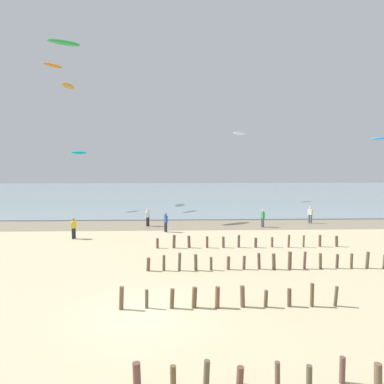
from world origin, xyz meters
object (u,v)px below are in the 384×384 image
object	(u,v)px
kite_aloft_0	(378,138)
kite_aloft_1	(68,86)
person_by_waterline	(148,217)
person_nearest_camera	(310,214)
kite_aloft_3	(239,133)
kite_aloft_2	(79,153)
person_mid_beach	(74,228)
person_left_flank	(166,222)
kite_aloft_4	(64,43)
kite_aloft_5	(52,65)
person_right_flank	(263,218)

from	to	relation	value
kite_aloft_0	kite_aloft_1	size ratio (longest dim) A/B	0.53
person_by_waterline	kite_aloft_0	size ratio (longest dim) A/B	0.91
person_nearest_camera	kite_aloft_3	size ratio (longest dim) A/B	0.66
kite_aloft_2	person_mid_beach	bearing A→B (deg)	50.11
person_nearest_camera	kite_aloft_2	world-z (taller)	kite_aloft_2
person_left_flank	kite_aloft_3	world-z (taller)	kite_aloft_3
person_nearest_camera	kite_aloft_0	xyz separation A→B (m)	(10.96, 7.34, 8.30)
person_nearest_camera	kite_aloft_1	xyz separation A→B (m)	(-30.12, 19.03, 16.76)
kite_aloft_4	kite_aloft_1	bearing A→B (deg)	76.63
kite_aloft_0	kite_aloft_5	distance (m)	42.37
kite_aloft_1	kite_aloft_3	world-z (taller)	kite_aloft_1
person_by_waterline	kite_aloft_3	world-z (taller)	kite_aloft_3
kite_aloft_1	kite_aloft_0	bearing A→B (deg)	82.64
person_mid_beach	person_right_flank	size ratio (longest dim) A/B	1.00
person_mid_beach	kite_aloft_5	xyz separation A→B (m)	(-7.91, 19.15, 17.97)
person_nearest_camera	kite_aloft_1	world-z (taller)	kite_aloft_1
person_nearest_camera	person_mid_beach	distance (m)	23.10
kite_aloft_2	kite_aloft_1	bearing A→B (deg)	-120.38
person_right_flank	kite_aloft_3	world-z (taller)	kite_aloft_3
person_by_waterline	person_left_flank	distance (m)	3.58
person_nearest_camera	kite_aloft_4	distance (m)	31.75
person_nearest_camera	person_left_flank	size ratio (longest dim) A/B	1.00
person_left_flank	kite_aloft_1	world-z (taller)	kite_aloft_1
person_nearest_camera	kite_aloft_4	bearing A→B (deg)	171.52
person_mid_beach	kite_aloft_1	size ratio (longest dim) A/B	0.49
person_nearest_camera	person_by_waterline	bearing A→B (deg)	-176.10
kite_aloft_2	kite_aloft_5	distance (m)	12.10
person_right_flank	kite_aloft_4	bearing A→B (deg)	163.85
person_by_waterline	kite_aloft_1	bearing A→B (deg)	123.93
person_nearest_camera	kite_aloft_2	size ratio (longest dim) A/B	0.71
person_nearest_camera	kite_aloft_5	distance (m)	37.08
kite_aloft_3	kite_aloft_5	size ratio (longest dim) A/B	0.91
person_mid_beach	kite_aloft_5	bearing A→B (deg)	112.45
person_right_flank	kite_aloft_5	size ratio (longest dim) A/B	0.60
kite_aloft_3	kite_aloft_5	distance (m)	28.81
kite_aloft_5	person_nearest_camera	bearing A→B (deg)	-74.87
kite_aloft_4	person_right_flank	bearing A→B (deg)	-45.43
kite_aloft_4	person_mid_beach	bearing A→B (deg)	-100.08
person_by_waterline	kite_aloft_0	xyz separation A→B (m)	(27.51, 8.47, 8.30)
kite_aloft_1	kite_aloft_2	xyz separation A→B (m)	(3.76, -8.64, -10.16)
person_nearest_camera	person_by_waterline	distance (m)	16.59
kite_aloft_5	person_by_waterline	bearing A→B (deg)	-97.58
kite_aloft_3	kite_aloft_4	size ratio (longest dim) A/B	0.76
kite_aloft_1	kite_aloft_5	size ratio (longest dim) A/B	1.23
person_by_waterline	kite_aloft_4	size ratio (longest dim) A/B	0.50
kite_aloft_0	person_left_flank	bearing A→B (deg)	-112.19
person_right_flank	kite_aloft_3	xyz separation A→B (m)	(1.58, 23.46, 9.99)
kite_aloft_4	person_nearest_camera	bearing A→B (deg)	-37.77
person_nearest_camera	person_by_waterline	world-z (taller)	same
person_mid_beach	person_by_waterline	size ratio (longest dim) A/B	1.00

